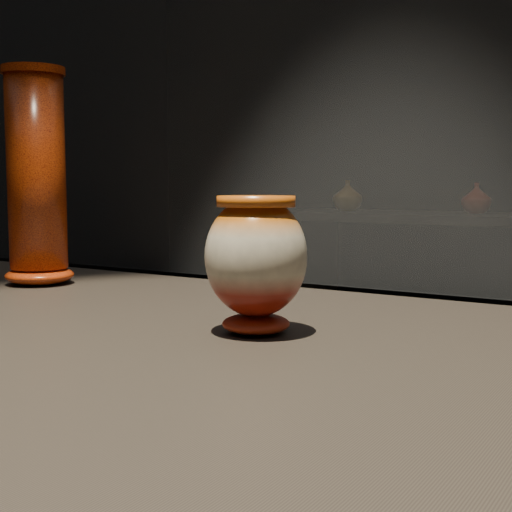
{
  "coord_description": "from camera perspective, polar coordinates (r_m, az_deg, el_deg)",
  "views": [
    {
      "loc": [
        0.53,
        -0.61,
        1.07
      ],
      "look_at": [
        0.11,
        0.06,
        0.99
      ],
      "focal_mm": 50.0,
      "sensor_mm": 36.0,
      "label": 1
    }
  ],
  "objects": [
    {
      "name": "back_vase_left",
      "position": [
        4.28,
        7.33,
        4.8
      ],
      "size": [
        0.25,
        0.25,
        0.18
      ],
      "primitive_type": "imported",
      "rotation": [
        0.0,
        0.0,
        0.69
      ],
      "color": "#996416",
      "rests_on": "back_shelf"
    },
    {
      "name": "back_vase_mid",
      "position": [
        4.12,
        17.22,
        4.44
      ],
      "size": [
        0.17,
        0.17,
        0.17
      ],
      "primitive_type": "imported",
      "rotation": [
        0.0,
        0.0,
        1.5
      ],
      "color": "maroon",
      "rests_on": "back_shelf"
    },
    {
      "name": "tall_vase",
      "position": [
        1.23,
        -17.14,
        5.8
      ],
      "size": [
        0.14,
        0.14,
        0.36
      ],
      "rotation": [
        0.0,
        0.0,
        0.26
      ],
      "color": "#CF430D",
      "rests_on": "display_plinth"
    },
    {
      "name": "back_shelf",
      "position": [
        4.12,
        15.26,
        -0.36
      ],
      "size": [
        2.0,
        0.6,
        0.9
      ],
      "color": "black",
      "rests_on": "ground"
    },
    {
      "name": "main_vase",
      "position": [
        0.79,
        0.0,
        -0.2
      ],
      "size": [
        0.12,
        0.12,
        0.15
      ],
      "rotation": [
        0.0,
        0.0,
        0.09
      ],
      "color": "maroon",
      "rests_on": "display_plinth"
    }
  ]
}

